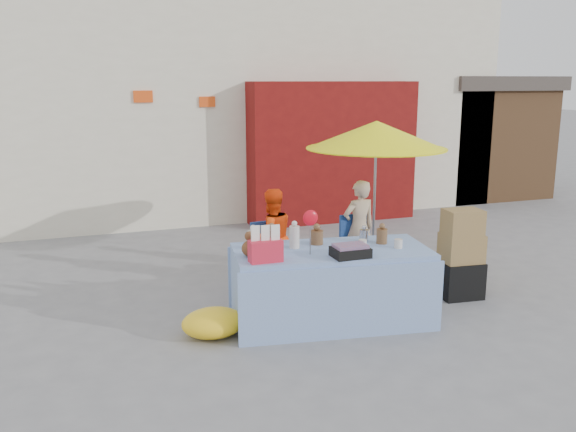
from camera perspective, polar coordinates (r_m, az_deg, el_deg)
name	(u,v)px	position (r m, az deg, el deg)	size (l,w,h in m)	color
ground	(303,310)	(7.19, 1.42, -8.82)	(80.00, 80.00, 0.00)	slate
backdrop	(204,58)	(14.07, -7.85, 14.45)	(14.00, 8.00, 7.80)	silver
market_table	(330,284)	(6.75, 3.97, -6.41)	(2.29, 1.32, 1.31)	#82A7D1
chair_left	(275,269)	(7.84, -1.27, -4.99)	(0.53, 0.52, 0.85)	navy
chair_right	(362,260)	(8.30, 6.97, -4.08)	(0.53, 0.52, 0.85)	navy
vendor_orange	(271,238)	(7.85, -1.58, -2.03)	(0.62, 0.48, 1.28)	#FF450D
vendor_beige	(359,228)	(8.31, 6.65, -1.15)	(0.48, 0.32, 1.32)	#C8AC8D
umbrella	(376,136)	(8.37, 8.27, 7.46)	(1.90, 1.90, 2.09)	gray
box_stack	(461,257)	(7.75, 15.86, -3.71)	(0.54, 0.46, 1.11)	black
tarp_bundle	(213,323)	(6.50, -7.00, -9.88)	(0.67, 0.53, 0.30)	yellow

